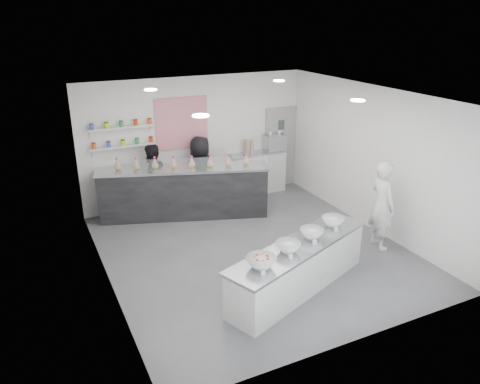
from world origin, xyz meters
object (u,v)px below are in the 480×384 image
object	(u,v)px
prep_counter	(299,267)
staff_right	(201,172)
espresso_ledge	(258,172)
staff_left	(152,180)
back_bar	(184,192)
espresso_machine	(275,143)
woman_prep	(382,205)

from	to	relation	value
prep_counter	staff_right	xyz separation A→B (m)	(-0.13, 4.11, 0.43)
espresso_ledge	staff_left	world-z (taller)	staff_left
staff_left	back_bar	bearing A→B (deg)	123.54
espresso_machine	woman_prep	bearing A→B (deg)	-85.75
staff_left	woman_prep	bearing A→B (deg)	115.95
prep_counter	staff_left	xyz separation A→B (m)	(-1.30, 4.11, 0.41)
espresso_machine	staff_left	size ratio (longest dim) A/B	0.32
prep_counter	back_bar	size ratio (longest dim) A/B	0.81
prep_counter	back_bar	xyz separation A→B (m)	(-0.71, 3.66, 0.17)
back_bar	woman_prep	world-z (taller)	woman_prep
woman_prep	staff_right	distance (m)	4.23
back_bar	espresso_ledge	size ratio (longest dim) A/B	2.62
prep_counter	espresso_ledge	size ratio (longest dim) A/B	2.13
espresso_machine	prep_counter	bearing A→B (deg)	-114.64
staff_left	prep_counter	bearing A→B (deg)	88.24
espresso_ledge	staff_left	distance (m)	2.81
espresso_machine	staff_right	bearing A→B (deg)	-175.09
prep_counter	espresso_machine	xyz separation A→B (m)	(1.97, 4.29, 0.84)
back_bar	espresso_ledge	xyz separation A→B (m)	(2.20, 0.63, -0.05)
espresso_ledge	staff_left	bearing A→B (deg)	-176.31
back_bar	woman_prep	distance (m)	4.26
espresso_machine	woman_prep	distance (m)	3.72
staff_right	woman_prep	bearing A→B (deg)	109.65
back_bar	espresso_machine	distance (m)	2.83
back_bar	staff_right	world-z (taller)	staff_right
staff_left	staff_right	size ratio (longest dim) A/B	0.97
staff_left	espresso_ledge	bearing A→B (deg)	164.40
espresso_machine	staff_left	bearing A→B (deg)	-176.84
espresso_machine	staff_left	distance (m)	3.30
prep_counter	espresso_ledge	world-z (taller)	espresso_ledge
back_bar	espresso_machine	size ratio (longest dim) A/B	7.16
back_bar	woman_prep	bearing A→B (deg)	-27.07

